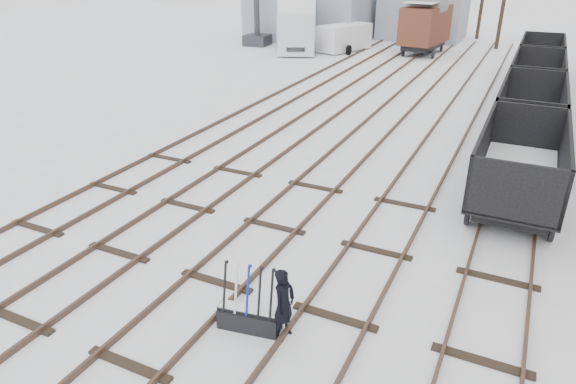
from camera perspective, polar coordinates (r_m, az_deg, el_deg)
name	(u,v)px	position (r m, az deg, el deg)	size (l,w,h in m)	color
ground	(216,283)	(12.46, -7.95, -9.95)	(120.00, 120.00, 0.00)	white
tracks	(381,123)	(23.87, 10.30, 7.57)	(13.90, 52.00, 0.16)	black
shed_left	(313,14)	(48.48, 2.75, 19.11)	(10.00, 8.00, 4.10)	gray
shed_right	(424,12)	(49.60, 14.86, 18.73)	(7.00, 6.00, 4.50)	gray
ground_frame	(249,317)	(10.91, -4.33, -13.69)	(1.35, 0.62, 1.49)	black
worker	(284,304)	(10.39, -0.46, -12.38)	(0.57, 0.38, 1.58)	black
freight_wagon_a	(518,177)	(17.05, 24.16, 1.56)	(2.39, 5.97, 2.44)	black
freight_wagon_b	(528,120)	(23.13, 25.15, 7.24)	(2.39, 5.97, 2.44)	black
freight_wagon_c	(535,86)	(29.34, 25.73, 10.53)	(2.39, 5.97, 2.44)	black
freight_wagon_d	(539,64)	(35.62, 26.12, 12.67)	(2.39, 5.97, 2.44)	black
box_van_wagon	(426,23)	(41.76, 15.04, 17.63)	(3.27, 5.33, 3.85)	black
lorry	(296,22)	(42.89, 0.93, 18.32)	(5.03, 9.07, 3.94)	black
panel_van	(344,37)	(42.15, 6.26, 16.72)	(3.40, 4.96, 2.01)	white
crane	(258,13)	(44.71, -3.35, 19.22)	(2.08, 5.68, 9.66)	#2B2B30
tree_far_left	(482,1)	(50.79, 20.78, 19.25)	(0.30, 0.30, 6.47)	black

